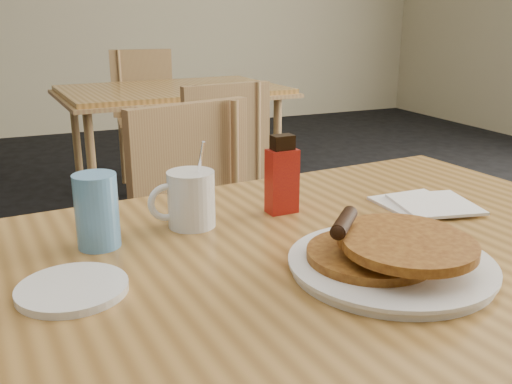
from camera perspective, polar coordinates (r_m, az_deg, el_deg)
main_table at (r=1.00m, az=6.19°, el=-7.94°), size 1.39×1.00×0.75m
neighbor_table at (r=3.18m, az=-8.37°, el=9.56°), size 1.23×0.87×0.75m
chair_main_far at (r=1.68m, az=-5.44°, el=-3.82°), size 0.49×0.50×0.89m
chair_neighbor_far at (r=3.92m, az=-10.90°, el=8.43°), size 0.46×0.46×0.90m
chair_neighbor_near at (r=2.50m, az=-3.58°, el=3.00°), size 0.43×0.44×0.86m
pancake_plate at (r=0.92m, az=13.39°, el=-6.26°), size 0.32×0.32×0.09m
coffee_mug at (r=1.07m, az=-6.65°, el=-0.63°), size 0.13×0.09×0.17m
syrup_bottle at (r=1.14m, az=2.62°, el=1.50°), size 0.06×0.04×0.16m
napkin_stack at (r=1.24m, az=16.67°, el=-1.17°), size 0.19×0.20×0.01m
blue_tumbler at (r=1.01m, az=-15.63°, el=-1.83°), size 0.09×0.09×0.13m
side_saucer at (r=0.88m, az=-17.89°, el=-9.19°), size 0.16×0.16×0.01m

